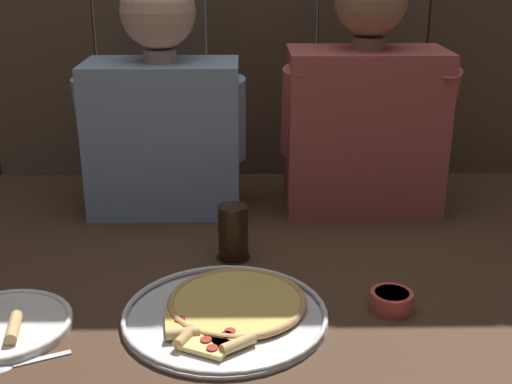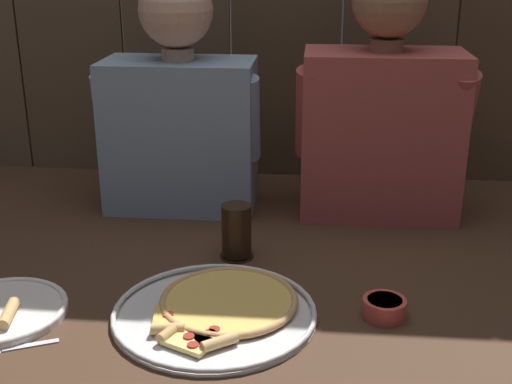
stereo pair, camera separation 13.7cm
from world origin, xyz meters
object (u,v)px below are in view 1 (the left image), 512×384
at_px(dinner_plate, 3,325).
at_px(diner_left, 163,106).
at_px(pizza_tray, 229,310).
at_px(drinking_glass, 233,233).
at_px(diner_right, 365,103).
at_px(dipping_bowl, 391,300).

xyz_separation_m(dinner_plate, diner_left, (0.23, 0.59, 0.27)).
distance_m(pizza_tray, diner_left, 0.63).
distance_m(dinner_plate, diner_left, 0.69).
height_order(pizza_tray, drinking_glass, drinking_glass).
xyz_separation_m(diner_left, diner_right, (0.51, -0.00, 0.01)).
height_order(dipping_bowl, diner_right, diner_right).
height_order(pizza_tray, diner_right, diner_right).
xyz_separation_m(dinner_plate, diner_right, (0.74, 0.59, 0.27)).
xyz_separation_m(pizza_tray, drinking_glass, (0.00, 0.25, 0.05)).
xyz_separation_m(drinking_glass, dipping_bowl, (0.30, -0.23, -0.04)).
distance_m(pizza_tray, dipping_bowl, 0.31).
relative_size(dinner_plate, diner_right, 0.40).
relative_size(diner_left, diner_right, 0.96).
bearing_deg(dinner_plate, dipping_bowl, 4.94).
distance_m(pizza_tray, dinner_plate, 0.41).
bearing_deg(pizza_tray, dinner_plate, -173.71).
height_order(dinner_plate, diner_right, diner_right).
bearing_deg(drinking_glass, diner_left, 120.69).
relative_size(pizza_tray, dinner_plate, 1.54).
height_order(dipping_bowl, diner_left, diner_left).
bearing_deg(dinner_plate, diner_left, 68.56).
bearing_deg(dinner_plate, pizza_tray, 6.29).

